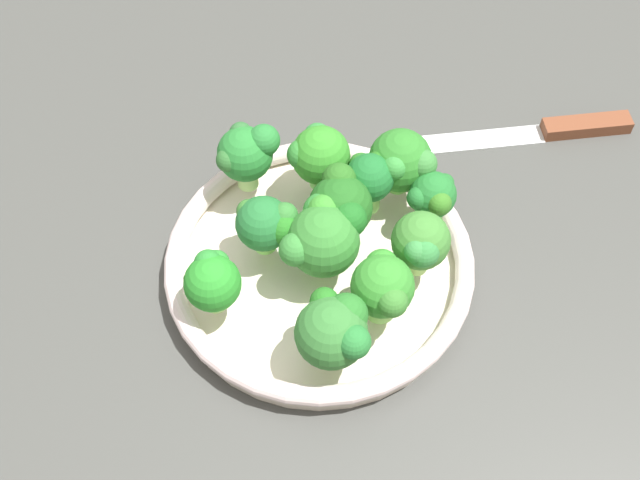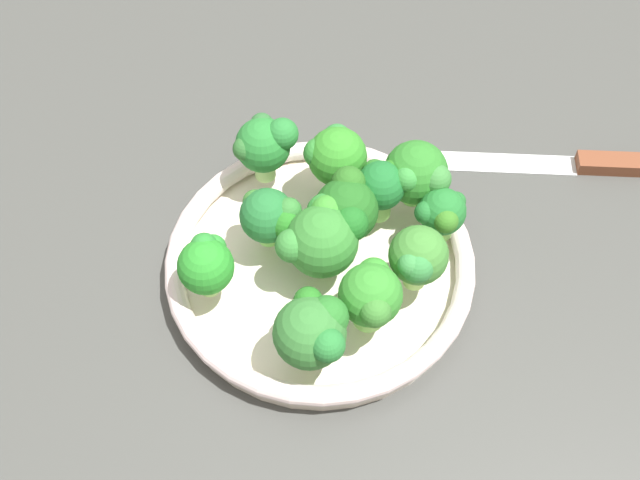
{
  "view_description": "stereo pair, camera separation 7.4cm",
  "coord_description": "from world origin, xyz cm",
  "px_view_note": "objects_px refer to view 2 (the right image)",
  "views": [
    {
      "loc": [
        41.19,
        -9.8,
        67.19
      ],
      "look_at": [
        0.33,
        -1.78,
        6.33
      ],
      "focal_mm": 46.19,
      "sensor_mm": 36.0,
      "label": 1
    },
    {
      "loc": [
        41.97,
        -2.48,
        67.19
      ],
      "look_at": [
        0.33,
        -1.78,
        6.33
      ],
      "focal_mm": 46.19,
      "sensor_mm": 36.0,
      "label": 2
    }
  ],
  "objects_px": {
    "bowl": "(320,268)",
    "broccoli_floret_8": "(270,216)",
    "broccoli_floret_5": "(313,331)",
    "broccoli_floret_4": "(206,264)",
    "broccoli_floret_9": "(337,155)",
    "broccoli_floret_6": "(371,295)",
    "broccoli_floret_10": "(442,213)",
    "knife": "(577,164)",
    "broccoli_floret_2": "(418,258)",
    "broccoli_floret_3": "(265,144)",
    "broccoli_floret_1": "(346,209)",
    "broccoli_floret_7": "(320,237)",
    "broccoli_floret_11": "(417,174)",
    "broccoli_floret_0": "(381,185)"
  },
  "relations": [
    {
      "from": "bowl",
      "to": "broccoli_floret_8",
      "type": "relative_size",
      "value": 4.76
    },
    {
      "from": "broccoli_floret_5",
      "to": "broccoli_floret_4",
      "type": "bearing_deg",
      "value": -127.47
    },
    {
      "from": "broccoli_floret_9",
      "to": "broccoli_floret_6",
      "type": "bearing_deg",
      "value": 9.18
    },
    {
      "from": "broccoli_floret_6",
      "to": "broccoli_floret_10",
      "type": "xyz_separation_m",
      "value": [
        -0.09,
        0.07,
        -0.01
      ]
    },
    {
      "from": "broccoli_floret_9",
      "to": "bowl",
      "type": "bearing_deg",
      "value": -10.99
    },
    {
      "from": "broccoli_floret_9",
      "to": "knife",
      "type": "relative_size",
      "value": 0.26
    },
    {
      "from": "broccoli_floret_5",
      "to": "broccoli_floret_6",
      "type": "xyz_separation_m",
      "value": [
        -0.03,
        0.05,
        -0.0
      ]
    },
    {
      "from": "broccoli_floret_2",
      "to": "broccoli_floret_3",
      "type": "height_order",
      "value": "broccoli_floret_3"
    },
    {
      "from": "broccoli_floret_5",
      "to": "bowl",
      "type": "bearing_deg",
      "value": 175.9
    },
    {
      "from": "broccoli_floret_4",
      "to": "broccoli_floret_6",
      "type": "relative_size",
      "value": 0.88
    },
    {
      "from": "broccoli_floret_10",
      "to": "knife",
      "type": "height_order",
      "value": "broccoli_floret_10"
    },
    {
      "from": "broccoli_floret_2",
      "to": "broccoli_floret_6",
      "type": "height_order",
      "value": "same"
    },
    {
      "from": "broccoli_floret_8",
      "to": "knife",
      "type": "distance_m",
      "value": 0.34
    },
    {
      "from": "bowl",
      "to": "broccoli_floret_1",
      "type": "xyz_separation_m",
      "value": [
        -0.02,
        0.02,
        0.06
      ]
    },
    {
      "from": "broccoli_floret_2",
      "to": "broccoli_floret_7",
      "type": "distance_m",
      "value": 0.09
    },
    {
      "from": "broccoli_floret_4",
      "to": "broccoli_floret_11",
      "type": "height_order",
      "value": "broccoli_floret_11"
    },
    {
      "from": "broccoli_floret_2",
      "to": "broccoli_floret_5",
      "type": "xyz_separation_m",
      "value": [
        0.07,
        -0.09,
        -0.0
      ]
    },
    {
      "from": "broccoli_floret_1",
      "to": "broccoli_floret_4",
      "type": "bearing_deg",
      "value": -66.96
    },
    {
      "from": "bowl",
      "to": "broccoli_floret_4",
      "type": "xyz_separation_m",
      "value": [
        0.03,
        -0.1,
        0.05
      ]
    },
    {
      "from": "broccoli_floret_9",
      "to": "knife",
      "type": "xyz_separation_m",
      "value": [
        -0.04,
        0.25,
        -0.07
      ]
    },
    {
      "from": "broccoli_floret_0",
      "to": "broccoli_floret_4",
      "type": "relative_size",
      "value": 1.08
    },
    {
      "from": "broccoli_floret_3",
      "to": "broccoli_floret_8",
      "type": "xyz_separation_m",
      "value": [
        0.08,
        0.01,
        -0.01
      ]
    },
    {
      "from": "broccoli_floret_2",
      "to": "broccoli_floret_3",
      "type": "distance_m",
      "value": 0.19
    },
    {
      "from": "bowl",
      "to": "broccoli_floret_2",
      "type": "distance_m",
      "value": 0.11
    },
    {
      "from": "broccoli_floret_9",
      "to": "broccoli_floret_2",
      "type": "bearing_deg",
      "value": 29.46
    },
    {
      "from": "broccoli_floret_2",
      "to": "broccoli_floret_1",
      "type": "bearing_deg",
      "value": -132.03
    },
    {
      "from": "knife",
      "to": "broccoli_floret_11",
      "type": "bearing_deg",
      "value": -69.92
    },
    {
      "from": "broccoli_floret_7",
      "to": "broccoli_floret_11",
      "type": "distance_m",
      "value": 0.12
    },
    {
      "from": "broccoli_floret_0",
      "to": "broccoli_floret_4",
      "type": "xyz_separation_m",
      "value": [
        0.08,
        -0.16,
        -0.0
      ]
    },
    {
      "from": "broccoli_floret_11",
      "to": "broccoli_floret_3",
      "type": "bearing_deg",
      "value": -103.36
    },
    {
      "from": "broccoli_floret_1",
      "to": "knife",
      "type": "distance_m",
      "value": 0.28
    },
    {
      "from": "broccoli_floret_0",
      "to": "knife",
      "type": "height_order",
      "value": "broccoli_floret_0"
    },
    {
      "from": "broccoli_floret_9",
      "to": "broccoli_floret_10",
      "type": "xyz_separation_m",
      "value": [
        0.06,
        0.09,
        -0.01
      ]
    },
    {
      "from": "broccoli_floret_7",
      "to": "broccoli_floret_9",
      "type": "xyz_separation_m",
      "value": [
        -0.09,
        0.02,
        0.0
      ]
    },
    {
      "from": "broccoli_floret_4",
      "to": "broccoli_floret_8",
      "type": "xyz_separation_m",
      "value": [
        -0.05,
        0.06,
        0.0
      ]
    },
    {
      "from": "bowl",
      "to": "broccoli_floret_7",
      "type": "bearing_deg",
      "value": 4.39
    },
    {
      "from": "broccoli_floret_2",
      "to": "knife",
      "type": "distance_m",
      "value": 0.26
    },
    {
      "from": "broccoli_floret_4",
      "to": "broccoli_floret_7",
      "type": "xyz_separation_m",
      "value": [
        -0.02,
        0.1,
        0.0
      ]
    },
    {
      "from": "broccoli_floret_0",
      "to": "bowl",
      "type": "bearing_deg",
      "value": -46.96
    },
    {
      "from": "broccoli_floret_5",
      "to": "broccoli_floret_8",
      "type": "xyz_separation_m",
      "value": [
        -0.12,
        -0.04,
        -0.01
      ]
    },
    {
      "from": "broccoli_floret_1",
      "to": "broccoli_floret_3",
      "type": "height_order",
      "value": "broccoli_floret_3"
    },
    {
      "from": "broccoli_floret_4",
      "to": "broccoli_floret_0",
      "type": "bearing_deg",
      "value": 117.29
    },
    {
      "from": "bowl",
      "to": "broccoli_floret_4",
      "type": "distance_m",
      "value": 0.12
    },
    {
      "from": "bowl",
      "to": "broccoli_floret_4",
      "type": "relative_size",
      "value": 4.78
    },
    {
      "from": "broccoli_floret_1",
      "to": "broccoli_floret_3",
      "type": "xyz_separation_m",
      "value": [
        -0.08,
        -0.07,
        0.0
      ]
    },
    {
      "from": "broccoli_floret_9",
      "to": "knife",
      "type": "distance_m",
      "value": 0.27
    },
    {
      "from": "broccoli_floret_7",
      "to": "broccoli_floret_5",
      "type": "bearing_deg",
      "value": -4.46
    },
    {
      "from": "broccoli_floret_6",
      "to": "broccoli_floret_9",
      "type": "distance_m",
      "value": 0.16
    },
    {
      "from": "broccoli_floret_5",
      "to": "broccoli_floret_6",
      "type": "height_order",
      "value": "broccoli_floret_5"
    },
    {
      "from": "broccoli_floret_6",
      "to": "broccoli_floret_11",
      "type": "distance_m",
      "value": 0.14
    }
  ]
}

